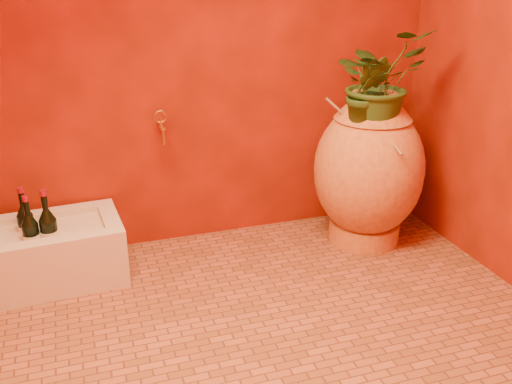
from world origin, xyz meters
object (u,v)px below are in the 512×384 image
object	(u,v)px
amphora	(369,169)
wall_tap	(161,125)
wine_bottle_a	(32,237)
wine_bottle_b	(27,228)
stone_basin	(56,253)
wine_bottle_c	(50,234)

from	to	relation	value
amphora	wall_tap	bearing A→B (deg)	165.85
wine_bottle_a	wine_bottle_b	xyz separation A→B (m)	(-0.03, 0.11, 0.00)
amphora	wall_tap	world-z (taller)	amphora
amphora	wine_bottle_b	bearing A→B (deg)	175.64
wall_tap	stone_basin	bearing A→B (deg)	-163.94
wine_bottle_b	wall_tap	world-z (taller)	wall_tap
stone_basin	wine_bottle_b	bearing A→B (deg)	163.66
wine_bottle_a	wall_tap	xyz separation A→B (m)	(0.67, 0.24, 0.41)
stone_basin	wall_tap	world-z (taller)	wall_tap
wine_bottle_c	wall_tap	xyz separation A→B (m)	(0.59, 0.25, 0.41)
wine_bottle_c	wine_bottle_b	bearing A→B (deg)	132.87
wine_bottle_c	wall_tap	distance (m)	0.76
wine_bottle_c	wall_tap	world-z (taller)	wall_tap
stone_basin	wine_bottle_a	size ratio (longest dim) A/B	2.04
amphora	wall_tap	distance (m)	1.13
wine_bottle_b	wine_bottle_c	bearing A→B (deg)	-47.13
amphora	wine_bottle_c	world-z (taller)	amphora
wine_bottle_a	wine_bottle_b	bearing A→B (deg)	102.99
amphora	wine_bottle_a	xyz separation A→B (m)	(-1.73, 0.02, -0.14)
amphora	stone_basin	xyz separation A→B (m)	(-1.64, 0.10, -0.28)
amphora	wine_bottle_a	bearing A→B (deg)	179.23
wall_tap	wine_bottle_b	bearing A→B (deg)	-169.18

